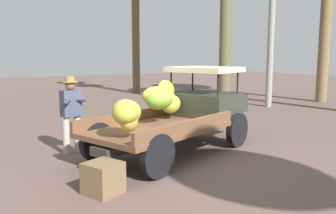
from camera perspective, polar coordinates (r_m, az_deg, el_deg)
The scene contains 4 objects.
ground_plane at distance 7.72m, azimuth 2.15°, elevation -7.58°, with size 60.00×60.00×0.00m, color brown.
truck at distance 7.91m, azimuth 2.17°, elevation -0.53°, with size 4.66×2.82×1.83m.
farmer at distance 7.89m, azimuth -15.18°, elevation -0.49°, with size 0.52×0.48×1.66m.
wooden_crate at distance 5.66m, azimuth -10.31°, elevation -11.08°, with size 0.50×0.50×0.49m, color brown.
Camera 1 is at (-4.24, -6.09, 2.11)m, focal length 38.24 mm.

